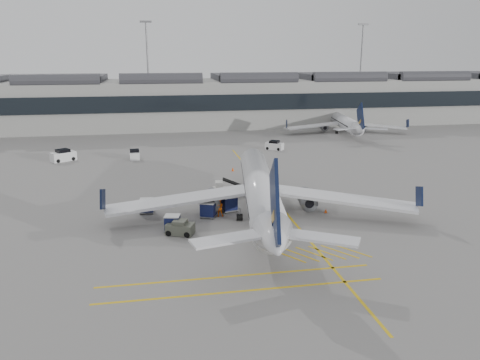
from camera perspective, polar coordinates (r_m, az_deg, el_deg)
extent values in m
plane|color=gray|center=(46.71, -4.93, -6.35)|extent=(220.00, 220.00, 0.00)
cube|color=#9E9E99|center=(115.97, -8.51, 9.20)|extent=(200.00, 20.00, 11.00)
cube|color=black|center=(105.73, -8.32, 9.20)|extent=(200.00, 0.50, 3.60)
cube|color=#38383D|center=(115.52, -8.63, 12.26)|extent=(200.00, 18.00, 1.40)
cylinder|color=slate|center=(129.42, -11.13, 12.79)|extent=(0.44, 0.44, 25.00)
cube|color=slate|center=(129.60, -11.43, 18.40)|extent=(3.00, 0.60, 0.50)
cylinder|color=slate|center=(142.18, 14.47, 12.78)|extent=(0.44, 0.44, 25.00)
cube|color=slate|center=(142.34, 14.82, 17.88)|extent=(3.00, 0.60, 0.50)
cube|color=gold|center=(57.67, 4.03, -2.12)|extent=(0.25, 60.00, 0.01)
cylinder|color=silver|center=(51.09, 2.44, -1.00)|extent=(7.50, 27.64, 3.44)
cone|color=silver|center=(66.14, 1.47, 2.72)|extent=(3.95, 4.13, 3.44)
cone|color=silver|center=(35.98, 4.28, -7.46)|extent=(4.06, 4.85, 3.44)
cube|color=silver|center=(50.13, -7.42, -2.42)|extent=(15.88, 5.79, 0.32)
cube|color=silver|center=(51.39, 12.26, -2.20)|extent=(15.38, 9.91, 0.32)
cylinder|color=slate|center=(51.84, -3.47, -2.47)|extent=(2.39, 3.54, 1.92)
cylinder|color=slate|center=(52.59, 8.17, -2.34)|extent=(2.39, 3.54, 1.92)
cube|color=black|center=(35.60, 4.27, -3.31)|extent=(1.31, 6.92, 7.66)
cylinder|color=black|center=(61.89, 1.72, -0.61)|extent=(0.34, 0.62, 0.59)
cylinder|color=black|center=(49.57, -0.04, -4.55)|extent=(0.74, 0.82, 0.73)
cylinder|color=black|center=(49.91, 5.23, -4.48)|extent=(0.74, 0.82, 0.73)
cylinder|color=silver|center=(108.19, 12.53, 6.93)|extent=(6.12, 22.85, 2.84)
cone|color=silver|center=(120.57, 11.03, 7.82)|extent=(3.25, 3.41, 2.84)
cone|color=silver|center=(95.60, 14.47, 5.97)|extent=(3.34, 4.00, 2.84)
cube|color=silver|center=(105.63, 8.86, 6.55)|extent=(13.13, 4.83, 0.26)
cube|color=silver|center=(109.23, 16.33, 6.40)|extent=(12.72, 8.15, 0.26)
cylinder|color=slate|center=(107.72, 10.17, 6.37)|extent=(1.97, 2.92, 1.59)
cylinder|color=slate|center=(109.89, 14.68, 6.28)|extent=(1.97, 2.92, 1.59)
cube|color=black|center=(95.74, 14.48, 7.26)|extent=(1.06, 5.73, 6.33)
cylinder|color=black|center=(116.84, 11.43, 6.51)|extent=(0.28, 0.51, 0.48)
cylinder|color=black|center=(106.22, 11.73, 5.70)|extent=(0.61, 0.68, 0.60)
cylinder|color=black|center=(107.18, 13.70, 5.66)|extent=(0.61, 0.68, 0.60)
cube|color=silver|center=(59.00, -1.41, -1.32)|extent=(4.19, 2.10, 0.74)
cube|color=black|center=(58.80, -0.39, -0.52)|extent=(3.71, 1.62, 1.56)
cube|color=silver|center=(58.78, -2.55, -0.64)|extent=(1.12, 1.49, 0.95)
cylinder|color=black|center=(58.32, -2.85, -1.67)|extent=(0.49, 0.25, 0.47)
cylinder|color=black|center=(59.74, -2.85, -1.27)|extent=(0.49, 0.25, 0.47)
cylinder|color=black|center=(58.38, 0.06, -1.64)|extent=(0.49, 0.25, 0.47)
cylinder|color=black|center=(59.80, -0.01, -1.23)|extent=(0.49, 0.25, 0.47)
cube|color=gray|center=(50.67, -3.88, -4.37)|extent=(2.06, 1.91, 0.12)
cube|color=#131A4B|center=(50.42, -3.90, -3.54)|extent=(1.91, 1.81, 1.41)
cube|color=silver|center=(50.19, -3.91, -2.74)|extent=(1.97, 1.87, 0.10)
cylinder|color=black|center=(50.41, -4.80, -4.58)|extent=(0.23, 0.17, 0.21)
cylinder|color=black|center=(51.37, -4.43, -4.19)|extent=(0.23, 0.17, 0.21)
cylinder|color=black|center=(50.02, -3.31, -4.71)|extent=(0.23, 0.17, 0.21)
cylinder|color=black|center=(50.99, -2.97, -4.31)|extent=(0.23, 0.17, 0.21)
cube|color=gray|center=(52.53, -1.33, -3.63)|extent=(1.98, 1.77, 0.12)
cube|color=#131A4B|center=(52.28, -1.33, -2.81)|extent=(1.82, 1.69, 1.43)
cube|color=silver|center=(52.05, -1.34, -2.03)|extent=(1.88, 1.75, 0.10)
cylinder|color=black|center=(51.81, -1.77, -3.98)|extent=(0.23, 0.15, 0.22)
cylinder|color=black|center=(52.75, -2.25, -3.63)|extent=(0.23, 0.15, 0.22)
cylinder|color=black|center=(52.36, -0.39, -3.77)|extent=(0.23, 0.15, 0.22)
cylinder|color=black|center=(53.29, -0.89, -3.43)|extent=(0.23, 0.15, 0.22)
cube|color=gray|center=(52.97, -11.28, -3.78)|extent=(1.66, 1.42, 0.11)
cube|color=#131A4B|center=(52.74, -11.32, -3.04)|extent=(1.52, 1.36, 1.31)
cube|color=silver|center=(52.54, -11.36, -2.33)|extent=(1.57, 1.41, 0.09)
cylinder|color=black|center=(52.61, -12.03, -4.03)|extent=(0.21, 0.11, 0.20)
cylinder|color=black|center=(53.54, -11.89, -3.68)|extent=(0.21, 0.11, 0.20)
cylinder|color=black|center=(52.44, -10.66, -4.02)|extent=(0.21, 0.11, 0.20)
cylinder|color=black|center=(53.38, -10.54, -3.67)|extent=(0.21, 0.11, 0.20)
cube|color=gray|center=(47.23, -8.21, -5.99)|extent=(1.81, 1.59, 0.11)
cube|color=#131A4B|center=(46.98, -8.24, -5.15)|extent=(1.66, 1.52, 1.34)
cube|color=silver|center=(46.74, -8.27, -4.34)|extent=(1.72, 1.57, 0.09)
cylinder|color=black|center=(46.91, -9.09, -6.26)|extent=(0.22, 0.13, 0.20)
cylinder|color=black|center=(47.84, -8.87, -5.82)|extent=(0.22, 0.13, 0.20)
cylinder|color=black|center=(46.68, -7.53, -6.30)|extent=(0.22, 0.13, 0.20)
cylinder|color=black|center=(47.62, -7.33, -5.86)|extent=(0.22, 0.13, 0.20)
imported|color=#FF4F0D|center=(52.91, -2.36, -2.82)|extent=(0.68, 0.61, 1.55)
imported|color=#EE5E0C|center=(50.69, -2.56, -3.38)|extent=(1.00, 0.79, 1.97)
cube|color=#525548|center=(46.18, -7.30, -5.91)|extent=(3.00, 2.46, 1.04)
cube|color=#525548|center=(45.97, -7.33, -5.18)|extent=(1.64, 1.64, 0.52)
cylinder|color=black|center=(46.01, -8.68, -6.42)|extent=(0.64, 0.47, 0.58)
cylinder|color=black|center=(47.19, -8.08, -5.84)|extent=(0.64, 0.47, 0.58)
cylinder|color=black|center=(45.39, -6.46, -6.64)|extent=(0.64, 0.47, 0.58)
cylinder|color=black|center=(46.58, -5.92, -6.05)|extent=(0.64, 0.47, 0.58)
cone|color=#F24C0A|center=(70.47, -0.89, 1.33)|extent=(0.40, 0.40, 0.56)
cone|color=#F24C0A|center=(52.83, 10.42, -3.70)|extent=(0.35, 0.35, 0.48)
cube|color=silver|center=(82.46, -20.74, 2.70)|extent=(4.24, 3.67, 1.48)
cube|color=black|center=(82.28, -20.79, 3.31)|extent=(2.58, 2.55, 0.64)
cylinder|color=black|center=(81.31, -21.30, 2.17)|extent=(0.66, 0.54, 0.64)
cylinder|color=black|center=(82.86, -21.75, 2.36)|extent=(0.66, 0.54, 0.64)
cylinder|color=black|center=(82.25, -19.67, 2.47)|extent=(0.66, 0.54, 0.64)
cylinder|color=black|center=(83.78, -20.14, 2.64)|extent=(0.66, 0.54, 0.64)
cube|color=silver|center=(80.53, -12.72, 2.94)|extent=(1.79, 3.27, 1.23)
cube|color=black|center=(80.38, -12.75, 3.46)|extent=(1.60, 1.68, 0.53)
cylinder|color=black|center=(79.59, -12.17, 2.57)|extent=(0.23, 0.54, 0.53)
cylinder|color=black|center=(79.56, -13.19, 2.51)|extent=(0.23, 0.54, 0.53)
cylinder|color=black|center=(81.65, -12.23, 2.88)|extent=(0.23, 0.54, 0.53)
cylinder|color=black|center=(81.62, -13.22, 2.82)|extent=(0.23, 0.54, 0.53)
cube|color=silver|center=(86.74, 4.21, 4.14)|extent=(3.59, 3.17, 1.26)
cube|color=black|center=(86.60, 4.22, 4.63)|extent=(2.20, 2.18, 0.54)
cylinder|color=black|center=(86.52, 3.37, 3.88)|extent=(0.56, 0.47, 0.54)
cylinder|color=black|center=(87.84, 3.71, 4.04)|extent=(0.56, 0.47, 0.54)
cylinder|color=black|center=(85.79, 4.72, 3.76)|extent=(0.56, 0.47, 0.54)
cylinder|color=black|center=(87.13, 5.04, 3.92)|extent=(0.56, 0.47, 0.54)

